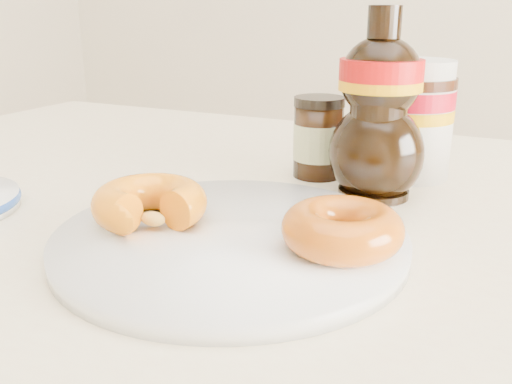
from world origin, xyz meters
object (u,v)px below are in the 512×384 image
at_px(donut_bitten, 150,203).
at_px(syrup_bottle, 379,105).
at_px(plate, 230,239).
at_px(dining_table, 297,294).
at_px(nutella_jar, 411,115).
at_px(donut_whole, 342,229).
at_px(dark_jar, 318,138).

xyz_separation_m(donut_bitten, syrup_bottle, (0.15, 0.20, 0.07)).
xyz_separation_m(plate, syrup_bottle, (0.07, 0.19, 0.09)).
distance_m(dining_table, nutella_jar, 0.25).
relative_size(dining_table, nutella_jar, 10.21).
distance_m(donut_whole, syrup_bottle, 0.20).
relative_size(syrup_bottle, dark_jar, 2.06).
bearing_deg(plate, dark_jar, 91.71).
height_order(donut_bitten, donut_whole, donut_bitten).
bearing_deg(plate, nutella_jar, 72.50).
bearing_deg(nutella_jar, dark_jar, -153.14).
height_order(donut_whole, syrup_bottle, syrup_bottle).
bearing_deg(donut_bitten, donut_whole, 15.39).
bearing_deg(dining_table, nutella_jar, 71.25).
xyz_separation_m(donut_whole, dark_jar, (-0.10, 0.23, 0.01)).
xyz_separation_m(donut_bitten, donut_whole, (0.17, 0.02, -0.00)).
bearing_deg(dining_table, donut_bitten, -133.51).
relative_size(plate, nutella_jar, 2.16).
bearing_deg(nutella_jar, syrup_bottle, -99.91).
bearing_deg(dark_jar, donut_whole, -65.91).
height_order(plate, donut_bitten, donut_bitten).
relative_size(dining_table, donut_whole, 14.72).
relative_size(dining_table, syrup_bottle, 7.15).
distance_m(donut_bitten, syrup_bottle, 0.26).
bearing_deg(dark_jar, plate, -88.29).
bearing_deg(syrup_bottle, nutella_jar, 80.09).
height_order(donut_bitten, syrup_bottle, syrup_bottle).
bearing_deg(dining_table, plate, -104.92).
distance_m(dining_table, donut_whole, 0.16).
bearing_deg(donut_whole, dark_jar, 114.09).
relative_size(donut_whole, nutella_jar, 0.69).
height_order(plate, syrup_bottle, syrup_bottle).
distance_m(plate, donut_whole, 0.10).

